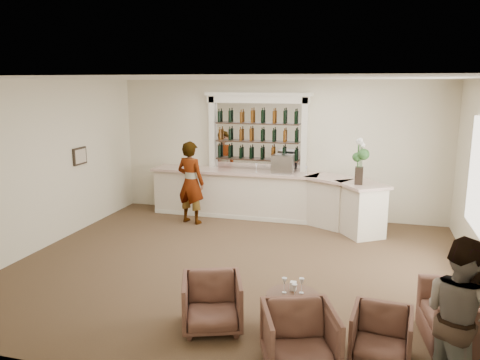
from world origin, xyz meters
name	(u,v)px	position (x,y,z in m)	size (l,w,h in m)	color
ground	(239,266)	(0.00, 0.00, 0.00)	(8.00, 8.00, 0.00)	brown
room_shell	(258,132)	(0.16, 0.71, 2.34)	(8.04, 7.02, 3.32)	beige
bar_counter	(266,196)	(-0.16, 3.00, 0.57)	(5.72, 1.80, 1.14)	white
back_bar_alcove	(257,133)	(-0.50, 3.41, 2.03)	(2.64, 0.25, 3.00)	white
cocktail_table	(292,312)	(1.29, -1.95, 0.25)	(0.71, 0.71, 0.50)	#553325
sommelier	(191,182)	(-1.80, 2.26, 0.96)	(0.70, 0.46, 1.93)	gray
guest	(460,317)	(3.15, -2.74, 0.86)	(0.84, 0.65, 1.72)	gray
armchair_left	(212,303)	(0.25, -2.19, 0.36)	(0.77, 0.79, 0.72)	brown
armchair_center	(300,339)	(1.51, -2.80, 0.38)	(0.80, 0.82, 0.75)	brown
armchair_right	(381,336)	(2.40, -2.36, 0.32)	(0.68, 0.70, 0.63)	brown
armchair_far	(463,317)	(3.40, -1.68, 0.34)	(1.05, 0.92, 0.68)	brown
espresso_machine	(283,164)	(0.21, 3.06, 1.36)	(0.49, 0.41, 0.43)	#B0AFB4
flower_vase	(360,159)	(1.97, 2.27, 1.69)	(0.26, 0.26, 0.97)	black
wine_glass_bar_left	(256,168)	(-0.42, 3.01, 1.25)	(0.07, 0.07, 0.21)	white
wine_glass_bar_right	(306,170)	(0.77, 3.00, 1.25)	(0.07, 0.07, 0.21)	white
wine_glass_tbl_a	(284,285)	(1.17, -1.92, 0.60)	(0.07, 0.07, 0.21)	white
wine_glass_tbl_b	(302,286)	(1.39, -1.87, 0.60)	(0.07, 0.07, 0.21)	white
wine_glass_tbl_c	(294,292)	(1.33, -2.08, 0.60)	(0.07, 0.07, 0.21)	white
napkin_holder	(293,286)	(1.27, -1.81, 0.56)	(0.08, 0.08, 0.12)	white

